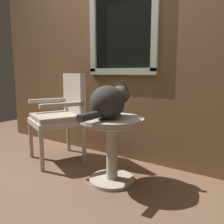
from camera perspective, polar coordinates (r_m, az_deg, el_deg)
The scene contains 6 objects.
ground_plane at distance 2.31m, azimuth -6.18°, elevation -15.18°, with size 6.00×6.00×0.00m, color brown.
back_wall at distance 2.66m, azimuth 2.97°, elevation 16.82°, with size 4.00×0.07×2.60m.
wicker_side_table at distance 2.08m, azimuth 0.00°, elevation -6.09°, with size 0.55×0.55×0.58m.
wicker_chair at distance 2.66m, azimuth -11.97°, elevation -0.09°, with size 0.67×0.66×0.95m.
cat at distance 1.99m, azimuth -0.67°, elevation 2.59°, with size 0.28×0.63×0.29m.
pewter_vase_with_ivy at distance 2.14m, azimuth 1.29°, elevation 1.60°, with size 0.14×0.13×0.31m.
Camera 1 is at (1.38, -1.59, 0.96)m, focal length 38.05 mm.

